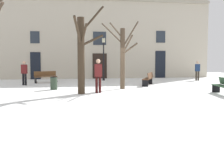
{
  "coord_description": "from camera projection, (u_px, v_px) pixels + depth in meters",
  "views": [
    {
      "loc": [
        -1.98,
        -12.41,
        1.8
      ],
      "look_at": [
        0.0,
        1.83,
        0.85
      ],
      "focal_mm": 36.53,
      "sensor_mm": 36.0,
      "label": 1
    }
  ],
  "objects": [
    {
      "name": "tree_near_facade",
      "position": [
        123.0,
        56.0,
        13.87
      ],
      "size": [
        2.29,
        1.59,
        4.1
      ],
      "color": "#4C3D2D",
      "rests_on": "ground"
    },
    {
      "name": "bench_near_lamp",
      "position": [
        46.0,
        77.0,
        17.7
      ],
      "size": [
        1.76,
        1.1,
        0.89
      ],
      "rotation": [
        0.0,
        0.0,
        0.39
      ],
      "color": "brown",
      "rests_on": "ground"
    },
    {
      "name": "person_by_shop_door",
      "position": [
        24.0,
        72.0,
        15.88
      ],
      "size": [
        0.43,
        0.33,
        1.7
      ],
      "rotation": [
        0.0,
        0.0,
        2.82
      ],
      "color": "black",
      "rests_on": "ground"
    },
    {
      "name": "person_crossing_plaza",
      "position": [
        197.0,
        70.0,
        19.49
      ],
      "size": [
        0.42,
        0.31,
        1.66
      ],
      "rotation": [
        0.0,
        0.0,
        6.04
      ],
      "color": "#2D271E",
      "rests_on": "ground"
    },
    {
      "name": "bench_facing_shops",
      "position": [
        224.0,
        86.0,
        11.71
      ],
      "size": [
        0.76,
        1.75,
        0.86
      ],
      "rotation": [
        0.0,
        0.0,
        4.55
      ],
      "color": "#2D4C33",
      "rests_on": "ground"
    },
    {
      "name": "litter_bin",
      "position": [
        54.0,
        83.0,
        13.6
      ],
      "size": [
        0.44,
        0.44,
        0.77
      ],
      "color": "#2D3D2D",
      "rests_on": "ground"
    },
    {
      "name": "bench_by_litter_bin",
      "position": [
        148.0,
        78.0,
        15.92
      ],
      "size": [
        1.27,
        1.87,
        0.89
      ],
      "rotation": [
        0.0,
        0.0,
        4.24
      ],
      "color": "#51331E",
      "rests_on": "ground"
    },
    {
      "name": "building_facade",
      "position": [
        101.0,
        37.0,
        21.61
      ],
      "size": [
        21.52,
        0.6,
        7.69
      ],
      "color": "#BCB29E",
      "rests_on": "ground"
    },
    {
      "name": "tree_center",
      "position": [
        82.0,
        53.0,
        11.78
      ],
      "size": [
        1.61,
        1.7,
        4.66
      ],
      "color": "#382B1E",
      "rests_on": "ground"
    },
    {
      "name": "streetlamp",
      "position": [
        104.0,
        54.0,
        19.41
      ],
      "size": [
        0.3,
        0.3,
        3.68
      ],
      "color": "black",
      "rests_on": "ground"
    },
    {
      "name": "ground_plane",
      "position": [
        117.0,
        92.0,
        12.66
      ],
      "size": [
        34.44,
        34.44,
        0.0
      ],
      "primitive_type": "plane",
      "color": "white"
    },
    {
      "name": "person_strolling",
      "position": [
        98.0,
        74.0,
        12.23
      ],
      "size": [
        0.4,
        0.25,
        1.82
      ],
      "rotation": [
        0.0,
        0.0,
        3.23
      ],
      "color": "#350F0F",
      "rests_on": "ground"
    }
  ]
}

